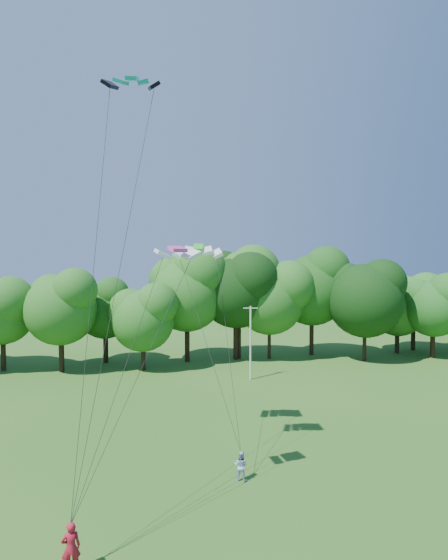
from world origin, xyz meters
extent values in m
cylinder|color=silver|center=(6.72, 28.16, 3.57)|extent=(0.18, 0.18, 7.14)
cube|color=silver|center=(6.72, 28.16, 6.96)|extent=(1.43, 0.24, 0.08)
imported|color=#B31728|center=(-5.65, 3.42, 0.94)|extent=(0.78, 0.61, 1.89)
imported|color=#ADBDF1|center=(1.85, 9.09, 0.76)|extent=(0.94, 0.89, 1.52)
cube|color=#059C8E|center=(-3.55, 9.09, 20.22)|extent=(2.73, 1.41, 0.57)
cube|color=#30D620|center=(0.22, 14.58, 12.27)|extent=(3.14, 1.73, 0.57)
cube|color=#E940A5|center=(-1.50, 7.42, 11.95)|extent=(2.25, 1.50, 0.33)
cylinder|color=#301E12|center=(7.00, 37.15, 2.34)|extent=(0.46, 0.46, 4.67)
ellipsoid|color=black|center=(7.00, 37.15, 8.50)|extent=(9.35, 9.35, 10.19)
cylinder|color=#2E2012|center=(30.31, 34.06, 1.86)|extent=(0.40, 0.40, 3.71)
ellipsoid|color=#1E551A|center=(30.31, 34.06, 6.75)|extent=(7.43, 7.43, 8.10)
camera|label=1|loc=(-2.67, -12.77, 11.32)|focal=28.00mm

